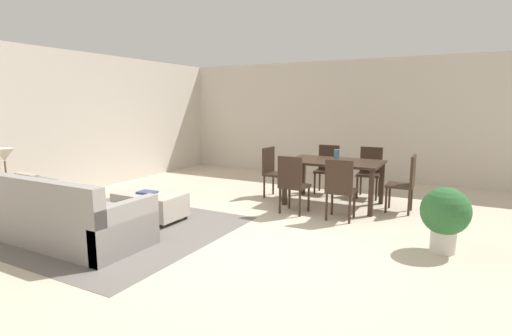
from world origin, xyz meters
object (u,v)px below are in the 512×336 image
Objects in this scene: dining_table at (334,166)px; dining_chair_head_east at (406,180)px; side_table at (8,193)px; potted_plant at (445,214)px; dining_chair_far_left at (327,166)px; ottoman_table at (150,204)px; table_lamp at (4,157)px; couch at (65,219)px; book_on_ottoman at (147,192)px; dining_chair_head_west at (273,169)px; dining_chair_far_right at (370,169)px; dining_chair_near_left at (292,181)px; dining_chair_near_right at (340,186)px; vase_centerpiece at (337,155)px.

dining_chair_head_east reaches higher than dining_table.
potted_plant reaches higher than side_table.
dining_chair_far_left and dining_chair_head_east have the same top height.
dining_chair_far_left is 1.72m from dining_chair_head_east.
table_lamp reaches higher than ottoman_table.
dining_chair_head_east reaches higher than couch.
book_on_ottoman is at bearing 34.85° from side_table.
ottoman_table is 3.99m from potted_plant.
dining_chair_far_left is (2.01, 4.21, 0.23)m from couch.
dining_chair_head_west reaches higher than couch.
table_lamp is at bearing -162.39° from potted_plant.
dining_chair_far_right is at bearing 119.76° from potted_plant.
dining_chair_far_left is at bearing 46.74° from dining_chair_head_west.
side_table is 0.62× the size of dining_chair_near_left.
couch is at bearing -123.57° from dining_chair_far_right.
dining_chair_far_left is at bearing -177.54° from dining_chair_far_right.
potted_plant is at bearing -47.37° from dining_chair_far_left.
side_table is at bearing -138.77° from dining_table.
side_table is 0.62× the size of dining_chair_near_right.
dining_chair_head_west reaches higher than ottoman_table.
table_lamp is 0.68× the size of potted_plant.
dining_chair_near_left and dining_chair_far_right have the same top height.
ottoman_table is 1.12× the size of dining_chair_head_west.
dining_table is 7.91× the size of vase_centerpiece.
dining_table is 1.70× the size of dining_chair_near_right.
vase_centerpiece is 0.26× the size of potted_plant.
dining_chair_near_left is 2.28m from potted_plant.
table_lamp is (0.00, 0.00, 0.53)m from side_table.
table_lamp is (-1.36, 0.09, 0.69)m from couch.
vase_centerpiece is (2.45, 3.34, 0.56)m from couch.
couch reaches higher than ottoman_table.
table_lamp is 5.34m from dining_chair_far_left.
table_lamp is at bearing -135.15° from dining_chair_far_right.
dining_chair_head_west is (-1.52, 0.88, 0.00)m from dining_chair_near_right.
dining_table is at bearing 45.13° from ottoman_table.
table_lamp is at bearing -139.53° from vase_centerpiece.
book_on_ottoman is (-1.01, -2.19, -0.10)m from dining_chair_head_west.
dining_chair_far_left is 4.65× the size of vase_centerpiece.
couch is 2.30× the size of dining_chair_head_west.
table_lamp reaches higher than dining_chair_near_left.
couch reaches higher than book_on_ottoman.
dining_chair_near_right is 1.57m from potted_plant.
side_table is 0.74× the size of potted_plant.
dining_chair_near_right is 1.19× the size of potted_plant.
dining_chair_far_right is 1.80m from dining_chair_head_west.
ottoman_table is 5.20× the size of vase_centerpiece.
table_lamp is 4.16m from dining_chair_near_left.
dining_chair_near_left and dining_chair_head_west have the same top height.
vase_centerpiece is at bearing -2.22° from dining_chair_head_west.
vase_centerpiece reaches higher than couch.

